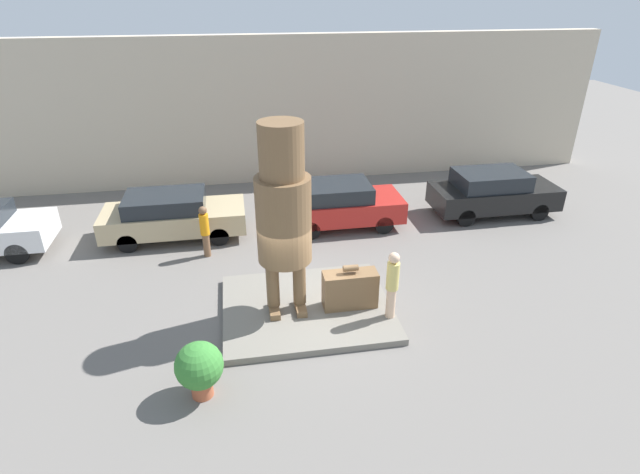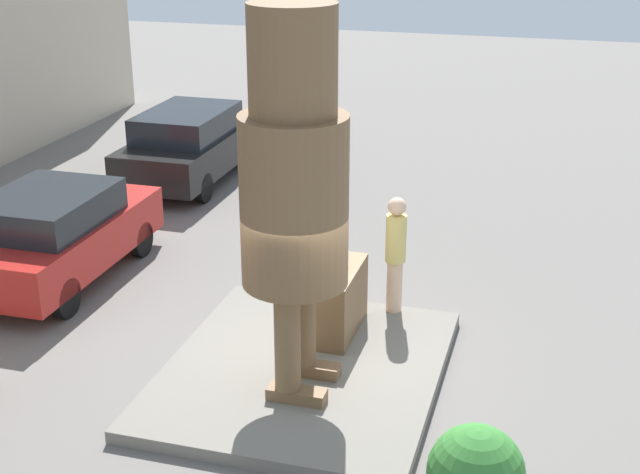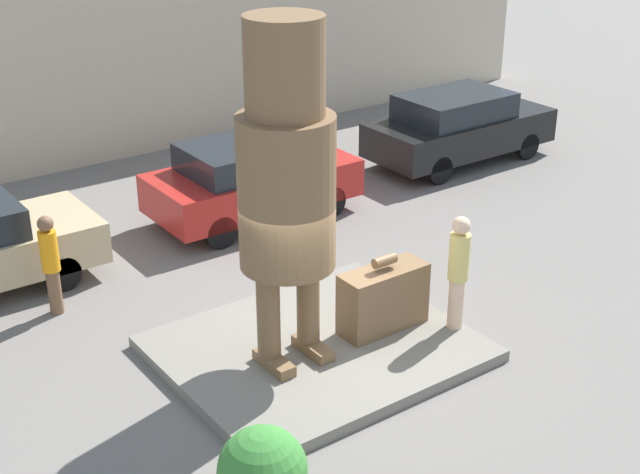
% 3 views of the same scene
% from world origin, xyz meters
% --- Properties ---
extents(ground_plane, '(60.00, 60.00, 0.00)m').
position_xyz_m(ground_plane, '(0.00, 0.00, 0.00)').
color(ground_plane, slate).
extents(pedestal, '(4.28, 3.59, 0.18)m').
position_xyz_m(pedestal, '(0.00, 0.00, 0.09)').
color(pedestal, slate).
rests_on(pedestal, ground_plane).
extents(statue_figure, '(1.30, 1.30, 4.80)m').
position_xyz_m(statue_figure, '(-0.52, -0.06, 2.99)').
color(statue_figure, brown).
rests_on(statue_figure, pedestal).
extents(giant_suitcase, '(1.38, 0.53, 1.19)m').
position_xyz_m(giant_suitcase, '(1.08, -0.19, 0.67)').
color(giant_suitcase, brown).
rests_on(giant_suitcase, pedestal).
extents(tourist, '(0.31, 0.31, 1.80)m').
position_xyz_m(tourist, '(1.97, -0.82, 1.16)').
color(tourist, beige).
rests_on(tourist, pedestal).
extents(parked_car_red, '(4.05, 1.89, 1.57)m').
position_xyz_m(parked_car_red, '(1.93, 4.87, 0.83)').
color(parked_car_red, '#B2231E').
rests_on(parked_car_red, ground_plane).
extents(parked_car_black, '(4.48, 1.84, 1.63)m').
position_xyz_m(parked_car_black, '(7.54, 4.91, 0.85)').
color(parked_car_black, black).
rests_on(parked_car_black, ground_plane).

